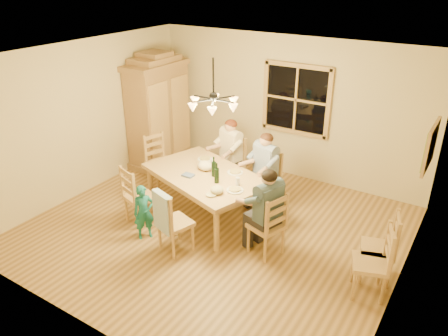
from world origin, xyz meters
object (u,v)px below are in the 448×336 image
Objects in this scene: chair_near_left at (141,205)px; child at (144,212)px; chandelier at (214,103)px; chair_spare_back at (376,258)px; chair_far_right at (264,190)px; dining_table at (206,179)px; chair_spare_front at (368,273)px; chair_end_right at (266,235)px; wine_bottle_a at (214,167)px; chair_near_right at (176,232)px; chair_far_left at (230,172)px; chair_end_left at (161,171)px; adult_plaid_man at (265,161)px; armoire at (159,114)px; wine_bottle_b at (217,173)px; adult_slate_man at (267,202)px.

chair_near_left reaches higher than child.
chandelier is 0.78× the size of chair_spare_back.
chandelier is 0.78× the size of chair_far_right.
chair_near_left is at bearing 64.80° from chair_far_right.
chandelier is 2.10m from chair_far_right.
chair_spare_back is at bearing -39.16° from child.
chair_spare_front reaches higher than dining_table.
chair_spare_front is 0.36m from chair_spare_back.
chair_end_right is (2.10, 0.32, 0.00)m from chair_near_left.
chair_spare_back is (2.66, -0.15, -0.62)m from wine_bottle_a.
chair_far_left is at bearing 117.90° from chair_near_right.
chair_far_right and chair_near_right have the same top height.
chair_spare_front is at bearing 95.05° from chair_end_left.
adult_plaid_man is at bearing -180.00° from chair_far_left.
chair_end_right is at bearing -34.98° from child.
chandelier is 3.03m from chair_spare_back.
chair_far_left is at bearing -7.22° from armoire.
chair_spare_back reaches higher than dining_table.
armoire is at bearing 146.54° from chandelier.
wine_bottle_a reaches higher than chair_near_left.
wine_bottle_b is (1.10, 0.58, 0.62)m from chair_near_left.
chair_spare_front is at bearing -75.45° from adult_slate_man.
armoire is 3.87m from chair_end_right.
chair_far_right is 0.54m from adult_plaid_man.
adult_slate_man is at bearing 46.74° from chair_near_right.
chair_near_right is 1.00× the size of chair_spare_back.
chair_far_left is at bearing 136.74° from chair_end_left.
adult_slate_man is at bearing -26.98° from armoire.
adult_slate_man is 0.88× the size of chair_spare_front.
adult_plaid_man is (2.72, -0.51, -0.22)m from armoire.
dining_table is at bearing 71.33° from chair_spare_back.
armoire is at bearing 49.58° from chair_spare_front.
chair_spare_back is (1.49, 0.28, 0.00)m from chair_end_right.
chair_near_right is (0.19, -1.06, -0.36)m from dining_table.
chair_end_left reaches higher than child.
wine_bottle_b is at bearing 87.81° from chair_end_left.
armoire reaches higher than adult_slate_man.
chair_far_left is at bearing 29.04° from child.
wine_bottle_b is (0.51, -1.23, 0.62)m from chair_far_left.
chair_end_right is (1.33, -0.43, -0.36)m from dining_table.
armoire is 2.32× the size of chair_end_right.
wine_bottle_a is at bearing 134.21° from wine_bottle_b.
armoire reaches higher than child.
chair_far_right is at bearing 74.85° from chandelier.
chair_far_right is at bearing 57.46° from wine_bottle_a.
chandelier is 0.88× the size of child.
adult_plaid_man is at bearing 46.64° from chair_end_right.
chair_near_left is 3.64m from chair_spare_back.
adult_plaid_man reaches higher than chair_spare_back.
adult_slate_man is 1.25m from wine_bottle_a.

